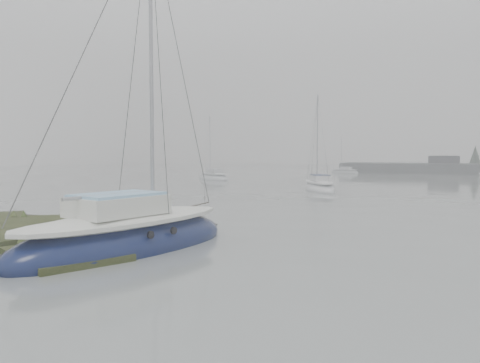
% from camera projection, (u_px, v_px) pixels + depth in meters
% --- Properties ---
extents(ground, '(160.00, 160.00, 0.00)m').
position_uv_depth(ground, '(319.00, 186.00, 41.08)').
color(ground, gray).
rests_on(ground, ground).
extents(sailboat_main, '(4.34, 8.22, 11.06)m').
position_uv_depth(sailboat_main, '(127.00, 238.00, 13.93)').
color(sailboat_main, '#0D163C').
rests_on(sailboat_main, ground).
extents(sailboat_white, '(4.35, 5.87, 8.01)m').
position_uv_depth(sailboat_white, '(319.00, 187.00, 35.73)').
color(sailboat_white, silver).
rests_on(sailboat_white, ground).
extents(sailboat_far_a, '(5.42, 4.35, 7.52)m').
position_uv_depth(sailboat_far_a, '(213.00, 177.00, 50.61)').
color(sailboat_far_a, silver).
rests_on(sailboat_far_a, ground).
extents(sailboat_far_c, '(4.48, 2.70, 6.00)m').
position_uv_depth(sailboat_far_c, '(345.00, 172.00, 66.58)').
color(sailboat_far_c, '#B6BDC0').
rests_on(sailboat_far_c, ground).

